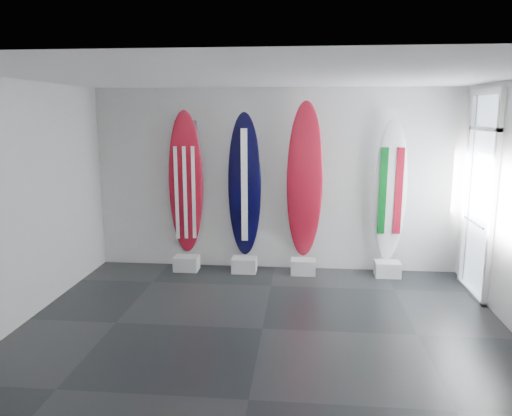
# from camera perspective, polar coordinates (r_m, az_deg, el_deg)

# --- Properties ---
(floor) EXTENTS (6.00, 6.00, 0.00)m
(floor) POSITION_cam_1_polar(r_m,az_deg,el_deg) (6.27, 0.74, -13.64)
(floor) COLOR black
(floor) RESTS_ON ground
(ceiling) EXTENTS (6.00, 6.00, 0.00)m
(ceiling) POSITION_cam_1_polar(r_m,az_deg,el_deg) (5.72, 0.82, 14.86)
(ceiling) COLOR white
(ceiling) RESTS_ON wall_back
(wall_back) EXTENTS (6.00, 0.00, 6.00)m
(wall_back) POSITION_cam_1_polar(r_m,az_deg,el_deg) (8.27, 2.20, 3.21)
(wall_back) COLOR silver
(wall_back) RESTS_ON ground
(wall_front) EXTENTS (6.00, 0.00, 6.00)m
(wall_front) POSITION_cam_1_polar(r_m,az_deg,el_deg) (3.40, -2.70, -8.02)
(wall_front) COLOR silver
(wall_front) RESTS_ON ground
(wall_left) EXTENTS (0.00, 5.00, 5.00)m
(wall_left) POSITION_cam_1_polar(r_m,az_deg,el_deg) (6.75, -25.51, 0.41)
(wall_left) COLOR silver
(wall_left) RESTS_ON ground
(display_block_usa) EXTENTS (0.40, 0.30, 0.24)m
(display_block_usa) POSITION_cam_1_polar(r_m,az_deg,el_deg) (8.47, -7.94, -6.27)
(display_block_usa) COLOR silver
(display_block_usa) RESTS_ON floor
(surfboard_usa) EXTENTS (0.65, 0.61, 2.42)m
(surfboard_usa) POSITION_cam_1_polar(r_m,az_deg,el_deg) (8.28, -8.02, 2.71)
(surfboard_usa) COLOR maroon
(surfboard_usa) RESTS_ON display_block_usa
(display_block_navy) EXTENTS (0.40, 0.30, 0.24)m
(display_block_navy) POSITION_cam_1_polar(r_m,az_deg,el_deg) (8.30, -1.35, -6.52)
(display_block_navy) COLOR silver
(display_block_navy) RESTS_ON floor
(surfboard_navy) EXTENTS (0.56, 0.33, 2.38)m
(surfboard_navy) POSITION_cam_1_polar(r_m,az_deg,el_deg) (8.11, -1.31, 2.53)
(surfboard_navy) COLOR black
(surfboard_navy) RESTS_ON display_block_navy
(display_block_swiss) EXTENTS (0.40, 0.30, 0.24)m
(display_block_swiss) POSITION_cam_1_polar(r_m,az_deg,el_deg) (8.25, 5.42, -6.68)
(display_block_swiss) COLOR silver
(display_block_swiss) RESTS_ON floor
(surfboard_swiss) EXTENTS (0.59, 0.35, 2.55)m
(surfboard_swiss) POSITION_cam_1_polar(r_m,az_deg,el_deg) (8.04, 5.59, 3.04)
(surfboard_swiss) COLOR maroon
(surfboard_swiss) RESTS_ON display_block_swiss
(display_block_italy) EXTENTS (0.40, 0.30, 0.24)m
(display_block_italy) POSITION_cam_1_polar(r_m,az_deg,el_deg) (8.36, 14.78, -6.76)
(display_block_italy) COLOR silver
(display_block_italy) RESTS_ON floor
(surfboard_italy) EXTENTS (0.51, 0.17, 2.28)m
(surfboard_italy) POSITION_cam_1_polar(r_m,az_deg,el_deg) (8.18, 15.10, 1.88)
(surfboard_italy) COLOR white
(surfboard_italy) RESTS_ON display_block_italy
(wall_outlet) EXTENTS (0.09, 0.02, 0.13)m
(wall_outlet) POSITION_cam_1_polar(r_m,az_deg,el_deg) (8.96, -13.75, -4.00)
(wall_outlet) COLOR silver
(wall_outlet) RESTS_ON wall_back
(glass_door) EXTENTS (0.12, 1.16, 2.85)m
(glass_door) POSITION_cam_1_polar(r_m,az_deg,el_deg) (7.75, 24.25, 1.17)
(glass_door) COLOR white
(glass_door) RESTS_ON floor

